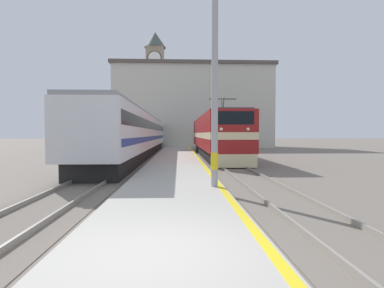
# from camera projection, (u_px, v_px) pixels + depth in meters

# --- Properties ---
(ground_plane) EXTENTS (200.00, 200.00, 0.00)m
(ground_plane) POSITION_uv_depth(u_px,v_px,m) (177.00, 152.00, 34.67)
(ground_plane) COLOR #70665B
(platform) EXTENTS (3.61, 140.00, 0.26)m
(platform) POSITION_uv_depth(u_px,v_px,m) (177.00, 154.00, 29.68)
(platform) COLOR #ADA89E
(platform) RESTS_ON ground
(rail_track_near) EXTENTS (2.83, 140.00, 0.16)m
(rail_track_near) POSITION_uv_depth(u_px,v_px,m) (212.00, 155.00, 29.83)
(rail_track_near) COLOR #70665B
(rail_track_near) RESTS_ON ground
(rail_track_far) EXTENTS (2.83, 140.00, 0.16)m
(rail_track_far) POSITION_uv_depth(u_px,v_px,m) (141.00, 155.00, 29.52)
(rail_track_far) COLOR #70665B
(rail_track_far) RESTS_ON ground
(locomotive_train) EXTENTS (2.92, 19.60, 4.75)m
(locomotive_train) POSITION_uv_depth(u_px,v_px,m) (215.00, 136.00, 27.33)
(locomotive_train) COLOR black
(locomotive_train) RESTS_ON ground
(passenger_train) EXTENTS (2.92, 36.20, 3.84)m
(passenger_train) POSITION_uv_depth(u_px,v_px,m) (141.00, 134.00, 29.84)
(passenger_train) COLOR black
(passenger_train) RESTS_ON ground
(catenary_mast) EXTENTS (2.34, 0.25, 8.89)m
(catenary_mast) POSITION_uv_depth(u_px,v_px,m) (217.00, 58.00, 10.34)
(catenary_mast) COLOR #9E9EA3
(catenary_mast) RESTS_ON platform
(clock_tower) EXTENTS (4.25, 4.25, 22.13)m
(clock_tower) POSITION_uv_depth(u_px,v_px,m) (155.00, 85.00, 59.21)
(clock_tower) COLOR gray
(clock_tower) RESTS_ON ground
(station_building) EXTENTS (24.62, 8.39, 12.82)m
(station_building) POSITION_uv_depth(u_px,v_px,m) (193.00, 107.00, 47.44)
(station_building) COLOR beige
(station_building) RESTS_ON ground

